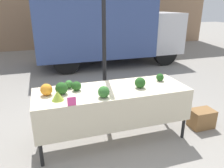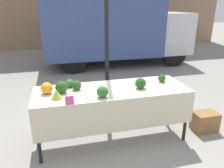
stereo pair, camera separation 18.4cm
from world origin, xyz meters
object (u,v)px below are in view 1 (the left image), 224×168
at_px(parked_truck, 105,28).
at_px(price_sign, 72,101).
at_px(produce_crate, 202,118).
at_px(orange_cauliflower, 46,90).

relative_size(parked_truck, price_sign, 43.17).
xyz_separation_m(parked_truck, produce_crate, (0.39, -4.76, -1.11)).
distance_m(orange_cauliflower, produce_crate, 2.66).
bearing_deg(orange_cauliflower, parked_truck, 64.78).
bearing_deg(parked_truck, produce_crate, -85.26).
bearing_deg(produce_crate, parked_truck, 94.74).
relative_size(price_sign, produce_crate, 0.29).
distance_m(orange_cauliflower, price_sign, 0.53).
distance_m(parked_truck, produce_crate, 4.90).
xyz_separation_m(orange_cauliflower, produce_crate, (2.54, -0.21, -0.77)).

